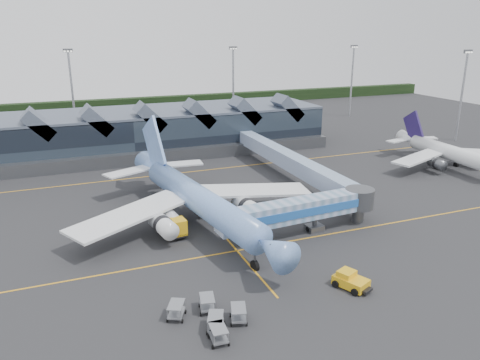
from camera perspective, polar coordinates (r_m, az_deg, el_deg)
name	(u,v)px	position (r m, az deg, el deg)	size (l,w,h in m)	color
ground	(217,227)	(67.48, -2.85, -5.79)	(260.00, 260.00, 0.00)	#262729
taxi_stripes	(197,204)	(76.33, -5.29, -2.96)	(120.00, 60.00, 0.01)	orange
tree_line_far	(115,105)	(171.60, -15.00, 8.87)	(260.00, 4.00, 4.00)	black
terminal	(127,132)	(109.24, -13.57, 5.66)	(90.00, 22.25, 12.52)	black
light_masts	(214,86)	(128.87, -3.16, 11.35)	(132.40, 42.56, 22.45)	#94969C
main_airliner	(195,197)	(67.55, -5.45, -2.08)	(37.22, 43.25, 13.92)	#638ECA
regional_jet	(448,152)	(104.32, 23.98, 3.14)	(27.70, 30.13, 10.36)	white
jet_bridge	(309,209)	(65.25, 8.40, -3.48)	(24.49, 5.23, 5.20)	#688DAD
fuel_truck	(168,218)	(66.86, -8.77, -4.58)	(3.44, 9.47, 3.15)	black
pushback_tug	(351,281)	(53.80, 13.33, -11.85)	(3.69, 4.50, 1.81)	gold
baggage_carts	(211,316)	(46.76, -3.54, -16.21)	(7.66, 7.54, 1.55)	gray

